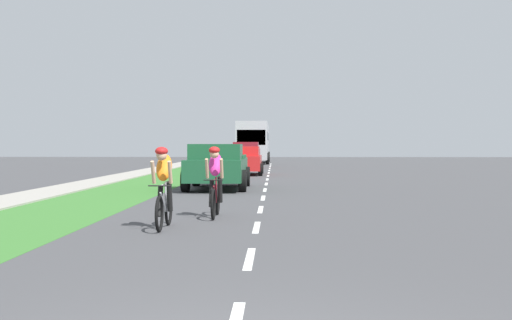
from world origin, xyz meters
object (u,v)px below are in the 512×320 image
at_px(cyclist_lead, 164,187).
at_px(bus_silver, 254,140).
at_px(pickup_dark_green, 218,166).
at_px(cyclist_trailing, 215,181).
at_px(sedan_red, 245,160).
at_px(suv_maroon, 246,154).

relative_size(cyclist_lead, bus_silver, 0.15).
height_order(cyclist_lead, pickup_dark_green, pickup_dark_green).
distance_m(cyclist_trailing, pickup_dark_green, 9.29).
bearing_deg(sedan_red, cyclist_trailing, -89.12).
distance_m(sedan_red, bus_silver, 21.88).
bearing_deg(cyclist_lead, sedan_red, 88.75).
bearing_deg(cyclist_lead, suv_maroon, 89.85).
xyz_separation_m(cyclist_lead, cyclist_trailing, (0.81, 1.98, 0.00)).
bearing_deg(pickup_dark_green, cyclist_trailing, -85.25).
xyz_separation_m(pickup_dark_green, sedan_red, (0.45, 11.38, -0.06)).
bearing_deg(cyclist_trailing, bus_silver, 90.74).
height_order(sedan_red, bus_silver, bus_silver).
xyz_separation_m(cyclist_lead, pickup_dark_green, (0.04, 11.24, 0.02)).
relative_size(cyclist_trailing, suv_maroon, 0.37).
bearing_deg(bus_silver, sedan_red, -89.38).
relative_size(sedan_red, bus_silver, 0.37).
height_order(pickup_dark_green, bus_silver, bus_silver).
xyz_separation_m(sedan_red, suv_maroon, (-0.41, 11.02, 0.18)).
distance_m(pickup_dark_green, suv_maroon, 22.40).
bearing_deg(cyclist_lead, pickup_dark_green, 89.79).
bearing_deg(bus_silver, pickup_dark_green, -90.38).
bearing_deg(cyclist_trailing, sedan_red, 90.88).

